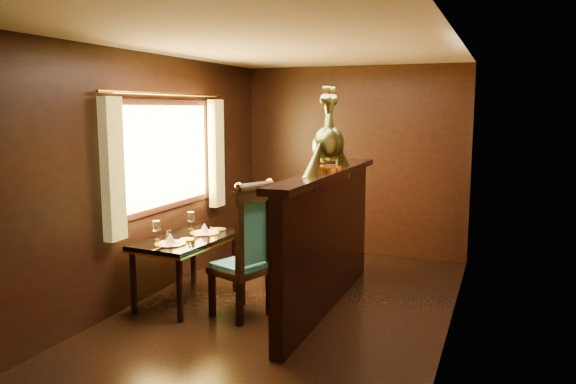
{
  "coord_description": "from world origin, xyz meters",
  "views": [
    {
      "loc": [
        1.9,
        -4.78,
        1.94
      ],
      "look_at": [
        -0.13,
        0.43,
        1.11
      ],
      "focal_mm": 35.0,
      "sensor_mm": 36.0,
      "label": 1
    }
  ],
  "objects_px": {
    "peacock_left": "(326,129)",
    "peacock_right": "(332,128)",
    "chair_right": "(315,219)",
    "dining_table": "(186,244)",
    "chair_left": "(249,247)"
  },
  "relations": [
    {
      "from": "chair_left",
      "to": "peacock_right",
      "type": "bearing_deg",
      "value": 68.84
    },
    {
      "from": "dining_table",
      "to": "peacock_right",
      "type": "bearing_deg",
      "value": 21.9
    },
    {
      "from": "dining_table",
      "to": "chair_left",
      "type": "bearing_deg",
      "value": -9.91
    },
    {
      "from": "dining_table",
      "to": "chair_left",
      "type": "distance_m",
      "value": 0.82
    },
    {
      "from": "dining_table",
      "to": "chair_right",
      "type": "xyz_separation_m",
      "value": [
        1.0,
        1.06,
        0.14
      ]
    },
    {
      "from": "dining_table",
      "to": "peacock_right",
      "type": "relative_size",
      "value": 1.48
    },
    {
      "from": "dining_table",
      "to": "peacock_left",
      "type": "xyz_separation_m",
      "value": [
        1.38,
        0.25,
        1.16
      ]
    },
    {
      "from": "chair_right",
      "to": "peacock_right",
      "type": "xyz_separation_m",
      "value": [
        0.37,
        -0.62,
        1.03
      ]
    },
    {
      "from": "peacock_left",
      "to": "peacock_right",
      "type": "distance_m",
      "value": 0.19
    },
    {
      "from": "dining_table",
      "to": "peacock_left",
      "type": "relative_size",
      "value": 1.48
    },
    {
      "from": "chair_left",
      "to": "peacock_left",
      "type": "xyz_separation_m",
      "value": [
        0.58,
        0.45,
        1.07
      ]
    },
    {
      "from": "chair_right",
      "to": "peacock_left",
      "type": "relative_size",
      "value": 1.78
    },
    {
      "from": "peacock_right",
      "to": "peacock_left",
      "type": "bearing_deg",
      "value": -90.0
    },
    {
      "from": "chair_left",
      "to": "peacock_right",
      "type": "height_order",
      "value": "peacock_right"
    },
    {
      "from": "chair_right",
      "to": "chair_left",
      "type": "bearing_deg",
      "value": -87.81
    }
  ]
}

